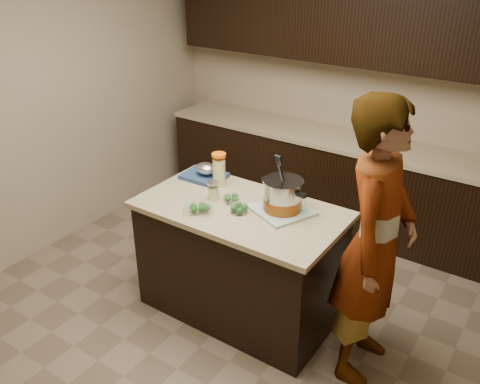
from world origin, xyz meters
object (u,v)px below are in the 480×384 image
object	(u,v)px
island	(240,260)
stock_pot	(283,197)
person	(375,245)
lemonade_pitcher	(219,171)

from	to	relation	value
island	stock_pot	size ratio (longest dim) A/B	3.70
stock_pot	person	bearing A→B (deg)	3.44
stock_pot	lemonade_pitcher	distance (m)	0.61
stock_pot	lemonade_pitcher	size ratio (longest dim) A/B	1.53
lemonade_pitcher	stock_pot	bearing A→B (deg)	-8.28
person	stock_pot	bearing A→B (deg)	78.10
island	person	xyz separation A→B (m)	(0.98, 0.01, 0.48)
island	person	bearing A→B (deg)	0.55
person	lemonade_pitcher	bearing A→B (deg)	78.22
stock_pot	person	distance (m)	0.72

